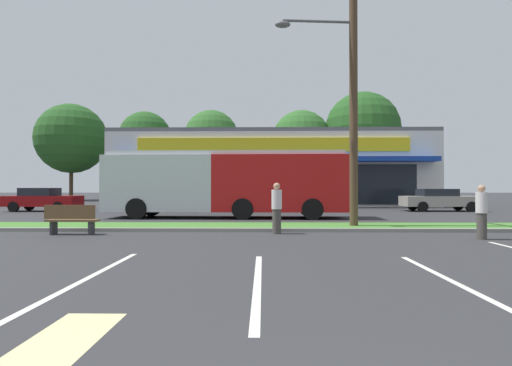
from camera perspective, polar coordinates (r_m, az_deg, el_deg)
name	(u,v)px	position (r m, az deg, el deg)	size (l,w,h in m)	color
grass_median	(280,227)	(15.19, 3.40, -6.07)	(56.00, 2.20, 0.12)	#427A2D
curb_lip	(282,230)	(13.97, 3.61, -6.55)	(56.00, 0.24, 0.12)	gray
parking_stripe_0	(89,277)	(7.51, -22.23, -12.06)	(0.12, 4.80, 0.01)	silver
parking_stripe_1	(257,282)	(6.66, 0.21, -13.60)	(0.12, 4.80, 0.01)	silver
parking_stripe_2	(456,283)	(7.29, 26.09, -12.41)	(0.12, 4.80, 0.01)	silver
lot_arrow	(65,338)	(4.73, -25.03, -19.00)	(0.70, 1.60, 0.01)	beige
storefront_building	(271,170)	(36.88, 2.16, 1.79)	(25.90, 12.81, 6.12)	silver
tree_far_left	(71,139)	(53.44, -24.31, 5.65)	(8.20, 8.20, 11.41)	#473323
tree_left	(145,138)	(46.98, -15.17, 6.09)	(5.73, 5.73, 9.87)	#473323
tree_mid_left	(211,137)	(44.57, -6.24, 6.35)	(5.79, 5.79, 9.84)	#473323
tree_mid	(301,140)	(44.85, 6.34, 6.01)	(6.35, 6.35, 9.88)	#473323
tree_mid_right	(363,129)	(46.09, 14.62, 7.22)	(8.04, 8.04, 11.82)	#473323
utility_pole	(350,76)	(15.81, 12.91, 14.38)	(3.04, 2.40, 10.48)	#4C3826
city_bus	(227,182)	(20.30, -4.12, 0.11)	(11.86, 2.91, 3.25)	#B71414
bus_stop_bench	(71,219)	(14.29, -24.30, -4.57)	(1.60, 0.45, 0.95)	brown
car_0	(258,199)	(25.66, 0.26, -2.23)	(4.56, 1.97, 1.54)	maroon
car_1	(43,199)	(29.21, -27.57, -2.02)	(4.45, 1.91, 1.48)	maroon
car_2	(152,200)	(27.05, -14.31, -2.25)	(4.23, 1.99, 1.40)	navy
car_4	(440,200)	(28.54, 24.24, -2.11)	(4.78, 1.93, 1.42)	#9E998C
pedestrian_near_bench	(277,208)	(13.31, 2.90, -3.51)	(0.33, 0.33, 1.65)	#47423D
pedestrian_by_pole	(482,212)	(13.53, 28.90, -3.55)	(0.32, 0.32, 1.57)	#47423D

